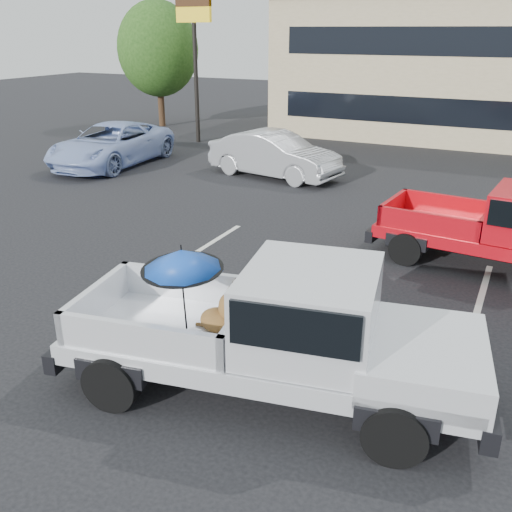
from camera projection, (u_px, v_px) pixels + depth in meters
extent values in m
plane|color=black|center=(272.00, 330.00, 9.50)|extent=(90.00, 90.00, 0.00)
cube|color=silver|center=(185.00, 259.00, 12.39)|extent=(0.12, 5.00, 0.01)
cube|color=silver|center=(476.00, 316.00, 9.94)|extent=(0.12, 5.00, 0.01)
cube|color=tan|center=(512.00, 69.00, 25.08)|extent=(20.00, 8.00, 6.00)
cube|color=black|center=(499.00, 116.00, 22.32)|extent=(18.00, 0.08, 1.10)
cube|color=black|center=(511.00, 42.00, 21.32)|extent=(18.00, 0.08, 1.10)
cylinder|color=black|center=(196.00, 71.00, 24.14)|extent=(0.18, 0.18, 6.00)
cube|color=yellow|center=(193.00, 9.00, 23.25)|extent=(1.60, 0.18, 1.00)
cube|color=#381E0C|center=(193.00, 3.00, 23.16)|extent=(1.60, 0.22, 0.30)
cylinder|color=#332114|center=(161.00, 102.00, 28.94)|extent=(0.32, 0.32, 2.42)
ellipsoid|color=#1D4513|center=(158.00, 49.00, 28.00)|extent=(3.96, 3.96, 4.55)
cylinder|color=black|center=(112.00, 383.00, 7.42)|extent=(0.80, 0.41, 0.76)
cylinder|color=black|center=(171.00, 318.00, 9.06)|extent=(0.80, 0.41, 0.76)
cylinder|color=black|center=(395.00, 434.00, 6.48)|extent=(0.80, 0.41, 0.76)
cylinder|color=black|center=(403.00, 352.00, 8.12)|extent=(0.80, 0.41, 0.76)
cube|color=silver|center=(268.00, 349.00, 7.65)|extent=(5.64, 2.81, 0.28)
cube|color=silver|center=(424.00, 358.00, 7.05)|extent=(1.81, 2.15, 0.46)
cube|color=black|center=(483.00, 393.00, 7.00)|extent=(0.53, 1.97, 0.30)
cube|color=black|center=(88.00, 331.00, 8.43)|extent=(0.51, 1.96, 0.28)
cube|color=silver|center=(310.00, 309.00, 7.25)|extent=(1.94, 2.09, 1.05)
cube|color=black|center=(310.00, 295.00, 7.18)|extent=(1.81, 2.17, 0.55)
cube|color=black|center=(168.00, 330.00, 8.01)|extent=(2.58, 2.21, 0.10)
cube|color=silver|center=(191.00, 286.00, 8.67)|extent=(2.28, 0.49, 0.50)
cube|color=silver|center=(138.00, 342.00, 7.12)|extent=(2.28, 0.49, 0.50)
cube|color=silver|center=(97.00, 301.00, 8.18)|extent=(0.41, 1.83, 0.50)
cube|color=silver|center=(243.00, 321.00, 7.61)|extent=(0.41, 1.83, 0.50)
ellipsoid|color=brown|center=(218.00, 320.00, 7.82)|extent=(0.56, 0.49, 0.33)
cylinder|color=brown|center=(234.00, 328.00, 7.69)|extent=(0.07, 0.07, 0.25)
cylinder|color=brown|center=(238.00, 323.00, 7.84)|extent=(0.07, 0.07, 0.25)
ellipsoid|color=brown|center=(230.00, 308.00, 7.70)|extent=(0.36, 0.33, 0.45)
cylinder|color=red|center=(231.00, 299.00, 7.64)|extent=(0.22, 0.22, 0.04)
sphere|color=brown|center=(236.00, 292.00, 7.58)|extent=(0.24, 0.24, 0.24)
cone|color=black|center=(246.00, 295.00, 7.55)|extent=(0.18, 0.14, 0.11)
cone|color=black|center=(233.00, 285.00, 7.48)|extent=(0.08, 0.08, 0.12)
cone|color=black|center=(236.00, 282.00, 7.60)|extent=(0.08, 0.08, 0.12)
cylinder|color=brown|center=(205.00, 325.00, 7.91)|extent=(0.30, 0.05, 0.10)
cylinder|color=black|center=(184.00, 297.00, 7.67)|extent=(0.02, 0.10, 1.05)
cone|color=blue|center=(182.00, 260.00, 7.47)|extent=(1.10, 1.12, 0.36)
cylinder|color=black|center=(181.00, 248.00, 7.41)|extent=(0.02, 0.02, 0.10)
cylinder|color=black|center=(182.00, 269.00, 7.52)|extent=(1.10, 1.10, 0.09)
cylinder|color=black|center=(406.00, 249.00, 12.02)|extent=(0.72, 0.33, 0.70)
cylinder|color=black|center=(429.00, 227.00, 13.35)|extent=(0.72, 0.33, 0.70)
cube|color=red|center=(501.00, 240.00, 11.75)|extent=(5.10, 2.27, 0.26)
cube|color=black|center=(383.00, 226.00, 13.05)|extent=(0.35, 1.81, 0.26)
cube|color=black|center=(436.00, 226.00, 12.38)|extent=(2.28, 1.90, 0.09)
cube|color=red|center=(448.00, 205.00, 12.91)|extent=(2.11, 0.31, 0.46)
cube|color=red|center=(427.00, 224.00, 11.65)|extent=(2.11, 0.31, 0.46)
cube|color=red|center=(393.00, 207.00, 12.78)|extent=(0.27, 1.69, 0.46)
cube|color=red|center=(487.00, 222.00, 11.78)|extent=(0.27, 1.69, 0.46)
imported|color=#9EA0A4|center=(275.00, 155.00, 19.03)|extent=(4.76, 2.39, 1.50)
imported|color=#96ADE0|center=(111.00, 145.00, 20.69)|extent=(2.81, 5.53, 1.50)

